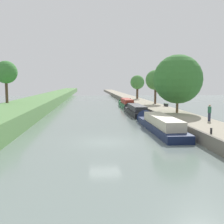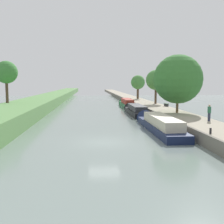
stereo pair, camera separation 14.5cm
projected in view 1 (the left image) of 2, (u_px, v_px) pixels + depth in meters
The scene contains 14 objects.
ground_plane at pixel (105, 142), 21.62m from camera, with size 160.00×160.00×0.00m, color slate.
right_towpath at pixel (219, 134), 22.40m from camera, with size 4.16×260.00×0.98m.
stone_quay at pixel (194, 134), 22.21m from camera, with size 0.25×260.00×1.03m.
narrowboat_navy at pixel (158, 124), 27.25m from camera, with size 2.18×13.42×2.24m.
narrowboat_black at pixel (135, 110), 40.93m from camera, with size 2.10×11.43×2.13m.
narrowboat_green at pixel (126, 103), 53.31m from camera, with size 1.85×11.95×2.15m.
tree_rightbank_midnear at pixel (178, 79), 33.59m from camera, with size 6.12×6.12×7.29m.
tree_rightbank_midfar at pixel (156, 80), 48.36m from camera, with size 3.60×3.60×6.09m.
tree_rightbank_far at pixel (137, 82), 63.29m from camera, with size 3.30×3.30×5.56m.
tree_leftbank_downstream at pixel (6, 72), 39.07m from camera, with size 3.29×3.29×6.13m.
person_walking at pixel (209, 112), 26.55m from camera, with size 0.34×0.34×1.66m.
mooring_bollard_near at pixel (211, 131), 19.97m from camera, with size 0.16×0.16×0.45m.
mooring_bollard_far at pixel (130, 99), 58.57m from camera, with size 0.16×0.16×0.45m.
park_bench at pixel (166, 104), 43.46m from camera, with size 0.44×1.50×0.47m.
Camera 1 is at (-1.27, -21.20, 4.76)m, focal length 43.09 mm.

